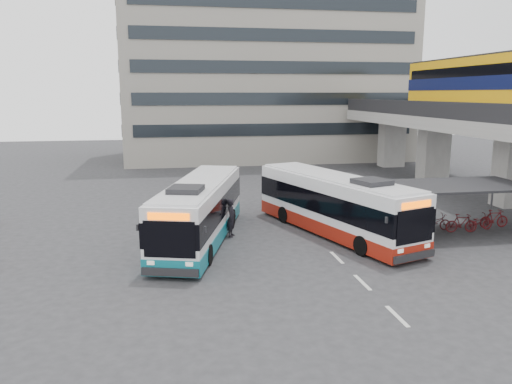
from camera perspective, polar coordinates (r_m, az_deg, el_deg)
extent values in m
plane|color=#28282B|center=(21.87, 2.96, -7.86)|extent=(120.00, 120.00, 0.00)
cube|color=gray|center=(44.12, 19.62, 4.28)|extent=(2.20, 1.60, 4.60)
cube|color=gray|center=(51.20, 15.25, 5.41)|extent=(2.20, 1.60, 4.60)
cube|color=gray|center=(38.81, 24.24, 7.16)|extent=(8.00, 32.00, 0.90)
cube|color=black|center=(36.80, 19.46, 8.90)|extent=(0.35, 32.00, 1.10)
cube|color=#EBA50D|center=(37.25, 26.14, 10.81)|extent=(2.90, 20.00, 3.90)
cube|color=#0A103A|center=(37.25, 26.17, 11.12)|extent=(2.98, 20.02, 0.90)
cube|color=black|center=(37.28, 26.27, 12.34)|extent=(2.96, 19.20, 0.70)
cube|color=black|center=(37.32, 26.40, 13.79)|extent=(2.70, 19.60, 0.25)
cylinder|color=#595B60|center=(26.97, 8.40, -1.63)|extent=(0.12, 0.12, 2.40)
cylinder|color=#595B60|center=(31.30, 25.35, -0.82)|extent=(0.12, 0.12, 2.40)
cylinder|color=#595B60|center=(23.68, 11.12, -3.54)|extent=(0.12, 0.12, 2.40)
cube|color=black|center=(27.02, 19.40, 0.64)|extent=(10.00, 4.00, 0.12)
imported|color=black|center=(25.77, 11.30, -4.06)|extent=(1.71, 0.60, 0.90)
imported|color=black|center=(26.18, 13.64, -3.80)|extent=(1.66, 0.47, 1.00)
imported|color=black|center=(26.67, 15.90, -3.76)|extent=(1.71, 0.60, 0.90)
imported|color=black|center=(27.16, 18.08, -3.50)|extent=(1.66, 0.47, 1.00)
imported|color=#350C0F|center=(27.72, 20.17, -3.45)|extent=(1.71, 0.60, 0.90)
imported|color=#3F0C0F|center=(28.30, 22.18, -3.21)|extent=(1.66, 0.47, 1.00)
imported|color=#490C0F|center=(28.92, 24.10, -3.16)|extent=(1.71, 0.60, 0.90)
imported|color=#540C0F|center=(29.56, 25.95, -2.92)|extent=(1.66, 0.47, 1.00)
cube|color=gray|center=(57.39, 0.88, 16.59)|extent=(30.00, 15.00, 25.00)
cube|color=beige|center=(17.38, 15.83, -13.49)|extent=(0.15, 1.60, 0.01)
cube|color=beige|center=(19.90, 12.07, -10.07)|extent=(0.15, 1.60, 0.01)
cube|color=beige|center=(22.54, 9.22, -7.40)|extent=(0.15, 1.60, 0.01)
cube|color=white|center=(25.89, 8.93, -1.12)|extent=(5.74, 11.17, 2.52)
cube|color=maroon|center=(26.16, 8.85, -3.62)|extent=(5.79, 11.22, 0.69)
cube|color=black|center=(25.86, 8.94, -0.87)|extent=(5.80, 11.21, 1.05)
cube|color=#EC5300|center=(21.70, 17.85, -1.39)|extent=(1.58, 0.60, 0.28)
cube|color=black|center=(23.53, 13.10, 1.12)|extent=(1.80, 1.84, 0.26)
cylinder|color=black|center=(22.89, 12.03, -6.02)|extent=(0.55, 0.96, 0.92)
cylinder|color=black|center=(29.20, 6.89, -2.09)|extent=(0.55, 0.96, 0.92)
cube|color=white|center=(24.45, -6.39, -1.84)|extent=(5.22, 11.06, 2.49)
cube|color=#0D6775|center=(24.74, -6.34, -4.44)|extent=(5.27, 11.11, 0.68)
cube|color=black|center=(24.43, -6.40, -1.58)|extent=(5.28, 11.09, 1.04)
cube|color=#EC5300|center=(19.13, -9.97, -2.78)|extent=(1.57, 0.52, 0.27)
cube|color=black|center=(21.58, -8.03, 0.28)|extent=(1.73, 1.77, 0.25)
cylinder|color=black|center=(21.81, -11.08, -6.87)|extent=(0.51, 0.94, 0.90)
cylinder|color=black|center=(27.44, -2.78, -2.91)|extent=(0.51, 0.94, 0.90)
imported|color=black|center=(25.22, -2.84, -2.96)|extent=(0.67, 0.82, 1.94)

